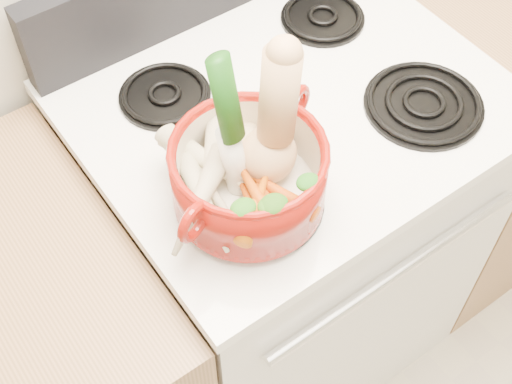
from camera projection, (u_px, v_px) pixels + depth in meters
stove_body at (282, 239)px, 1.74m from camera, size 0.76×0.65×0.92m
cooktop at (290, 104)px, 1.35m from camera, size 0.78×0.67×0.03m
oven_handle at (398, 272)px, 1.31m from camera, size 0.60×0.02×0.02m
burner_front_left at (258, 200)px, 1.19m from camera, size 0.22×0.22×0.02m
burner_front_right at (424, 103)px, 1.32m from camera, size 0.22×0.22×0.02m
burner_back_left at (165, 94)px, 1.34m from camera, size 0.17×0.17×0.02m
burner_back_right at (323, 16)px, 1.47m from camera, size 0.17×0.17×0.02m
dutch_oven at (249, 175)px, 1.13m from camera, size 0.32×0.32×0.12m
pot_handle_left at (194, 222)px, 1.03m from camera, size 0.07×0.04×0.07m
pot_handle_right at (297, 103)px, 1.17m from camera, size 0.07×0.04×0.07m
squash at (269, 121)px, 1.08m from camera, size 0.15×0.14×0.26m
leek at (232, 128)px, 1.06m from camera, size 0.06×0.10×0.27m
ginger at (235, 142)px, 1.19m from camera, size 0.11×0.09×0.05m
parsnip_0 at (199, 175)px, 1.15m from camera, size 0.04×0.21×0.06m
parsnip_1 at (205, 202)px, 1.12m from camera, size 0.07×0.19×0.05m
parsnip_2 at (213, 163)px, 1.15m from camera, size 0.11×0.20×0.06m
parsnip_3 at (199, 199)px, 1.10m from camera, size 0.19×0.14×0.06m
parsnip_4 at (210, 167)px, 1.13m from camera, size 0.15×0.17×0.05m
carrot_0 at (263, 195)px, 1.13m from camera, size 0.10×0.17×0.05m
carrot_1 at (253, 206)px, 1.12m from camera, size 0.06×0.14×0.04m
carrot_2 at (275, 191)px, 1.12m from camera, size 0.08×0.16×0.04m
carrot_3 at (256, 207)px, 1.09m from camera, size 0.13×0.11×0.04m
carrot_4 at (257, 196)px, 1.10m from camera, size 0.05×0.15×0.04m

